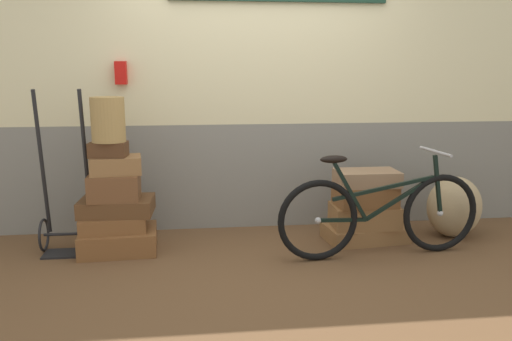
{
  "coord_description": "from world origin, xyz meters",
  "views": [
    {
      "loc": [
        -0.55,
        -4.02,
        1.49
      ],
      "look_at": [
        -0.05,
        0.11,
        0.68
      ],
      "focal_mm": 36.27,
      "sensor_mm": 36.0,
      "label": 1
    }
  ],
  "objects_px": {
    "suitcase_3": "(114,187)",
    "suitcase_7": "(364,216)",
    "suitcase_2": "(117,206)",
    "bicycle": "(380,214)",
    "suitcase_1": "(113,223)",
    "suitcase_8": "(365,195)",
    "suitcase_9": "(367,178)",
    "suitcase_6": "(365,233)",
    "luggage_trolley": "(67,214)",
    "suitcase_4": "(116,165)",
    "suitcase_5": "(108,149)",
    "wicker_basket": "(108,120)",
    "suitcase_0": "(119,240)",
    "burlap_sack": "(454,207)"
  },
  "relations": [
    {
      "from": "suitcase_5",
      "to": "suitcase_6",
      "type": "xyz_separation_m",
      "value": [
        2.17,
        0.03,
        -0.79
      ]
    },
    {
      "from": "suitcase_6",
      "to": "luggage_trolley",
      "type": "xyz_separation_m",
      "value": [
        -2.55,
        0.03,
        0.25
      ]
    },
    {
      "from": "suitcase_3",
      "to": "suitcase_4",
      "type": "bearing_deg",
      "value": 46.53
    },
    {
      "from": "suitcase_5",
      "to": "suitcase_9",
      "type": "height_order",
      "value": "suitcase_5"
    },
    {
      "from": "suitcase_6",
      "to": "burlap_sack",
      "type": "relative_size",
      "value": 1.26
    },
    {
      "from": "suitcase_0",
      "to": "suitcase_8",
      "type": "distance_m",
      "value": 2.13
    },
    {
      "from": "suitcase_1",
      "to": "suitcase_9",
      "type": "height_order",
      "value": "suitcase_9"
    },
    {
      "from": "suitcase_6",
      "to": "suitcase_9",
      "type": "distance_m",
      "value": 0.51
    },
    {
      "from": "suitcase_4",
      "to": "suitcase_8",
      "type": "xyz_separation_m",
      "value": [
        2.1,
        -0.02,
        -0.31
      ]
    },
    {
      "from": "suitcase_4",
      "to": "suitcase_7",
      "type": "relative_size",
      "value": 0.7
    },
    {
      "from": "suitcase_9",
      "to": "luggage_trolley",
      "type": "xyz_separation_m",
      "value": [
        -2.53,
        0.08,
        -0.26
      ]
    },
    {
      "from": "suitcase_7",
      "to": "suitcase_9",
      "type": "distance_m",
      "value": 0.35
    },
    {
      "from": "suitcase_2",
      "to": "bicycle",
      "type": "xyz_separation_m",
      "value": [
        2.12,
        -0.4,
        -0.03
      ]
    },
    {
      "from": "suitcase_1",
      "to": "suitcase_6",
      "type": "bearing_deg",
      "value": -3.47
    },
    {
      "from": "suitcase_9",
      "to": "bicycle",
      "type": "bearing_deg",
      "value": -88.75
    },
    {
      "from": "suitcase_4",
      "to": "wicker_basket",
      "type": "xyz_separation_m",
      "value": [
        -0.04,
        -0.01,
        0.37
      ]
    },
    {
      "from": "suitcase_0",
      "to": "suitcase_6",
      "type": "distance_m",
      "value": 2.13
    },
    {
      "from": "suitcase_7",
      "to": "wicker_basket",
      "type": "distance_m",
      "value": 2.32
    },
    {
      "from": "suitcase_1",
      "to": "suitcase_9",
      "type": "distance_m",
      "value": 2.17
    },
    {
      "from": "suitcase_1",
      "to": "suitcase_7",
      "type": "distance_m",
      "value": 2.15
    },
    {
      "from": "suitcase_8",
      "to": "wicker_basket",
      "type": "relative_size",
      "value": 1.41
    },
    {
      "from": "suitcase_8",
      "to": "bicycle",
      "type": "bearing_deg",
      "value": -91.1
    },
    {
      "from": "suitcase_3",
      "to": "suitcase_6",
      "type": "bearing_deg",
      "value": 0.09
    },
    {
      "from": "suitcase_8",
      "to": "wicker_basket",
      "type": "xyz_separation_m",
      "value": [
        -2.14,
        0.02,
        0.68
      ]
    },
    {
      "from": "suitcase_1",
      "to": "suitcase_4",
      "type": "xyz_separation_m",
      "value": [
        0.04,
        0.02,
        0.48
      ]
    },
    {
      "from": "suitcase_9",
      "to": "suitcase_2",
      "type": "bearing_deg",
      "value": 179.16
    },
    {
      "from": "suitcase_1",
      "to": "suitcase_8",
      "type": "distance_m",
      "value": 2.15
    },
    {
      "from": "suitcase_9",
      "to": "wicker_basket",
      "type": "bearing_deg",
      "value": 179.96
    },
    {
      "from": "suitcase_8",
      "to": "bicycle",
      "type": "distance_m",
      "value": 0.36
    },
    {
      "from": "suitcase_4",
      "to": "suitcase_5",
      "type": "xyz_separation_m",
      "value": [
        -0.05,
        -0.01,
        0.13
      ]
    },
    {
      "from": "suitcase_1",
      "to": "suitcase_2",
      "type": "bearing_deg",
      "value": 48.3
    },
    {
      "from": "wicker_basket",
      "to": "burlap_sack",
      "type": "xyz_separation_m",
      "value": [
        2.99,
        0.03,
        -0.82
      ]
    },
    {
      "from": "suitcase_1",
      "to": "suitcase_7",
      "type": "relative_size",
      "value": 0.92
    },
    {
      "from": "suitcase_0",
      "to": "suitcase_8",
      "type": "xyz_separation_m",
      "value": [
        2.11,
        -0.01,
        0.33
      ]
    },
    {
      "from": "suitcase_0",
      "to": "wicker_basket",
      "type": "relative_size",
      "value": 1.72
    },
    {
      "from": "suitcase_1",
      "to": "suitcase_9",
      "type": "relative_size",
      "value": 1.0
    },
    {
      "from": "suitcase_9",
      "to": "bicycle",
      "type": "relative_size",
      "value": 0.31
    },
    {
      "from": "suitcase_0",
      "to": "suitcase_1",
      "type": "height_order",
      "value": "suitcase_1"
    },
    {
      "from": "wicker_basket",
      "to": "burlap_sack",
      "type": "relative_size",
      "value": 0.65
    },
    {
      "from": "suitcase_3",
      "to": "suitcase_7",
      "type": "relative_size",
      "value": 0.7
    },
    {
      "from": "suitcase_6",
      "to": "suitcase_7",
      "type": "relative_size",
      "value": 1.21
    },
    {
      "from": "suitcase_6",
      "to": "suitcase_8",
      "type": "relative_size",
      "value": 1.37
    },
    {
      "from": "suitcase_0",
      "to": "suitcase_4",
      "type": "bearing_deg",
      "value": 55.79
    },
    {
      "from": "suitcase_5",
      "to": "suitcase_9",
      "type": "distance_m",
      "value": 2.17
    },
    {
      "from": "suitcase_2",
      "to": "suitcase_5",
      "type": "xyz_separation_m",
      "value": [
        -0.04,
        -0.04,
        0.48
      ]
    },
    {
      "from": "wicker_basket",
      "to": "bicycle",
      "type": "xyz_separation_m",
      "value": [
        2.15,
        -0.37,
        -0.75
      ]
    },
    {
      "from": "suitcase_5",
      "to": "suitcase_6",
      "type": "relative_size",
      "value": 0.42
    },
    {
      "from": "suitcase_6",
      "to": "suitcase_8",
      "type": "bearing_deg",
      "value": -130.82
    },
    {
      "from": "suitcase_9",
      "to": "suitcase_4",
      "type": "bearing_deg",
      "value": 179.75
    },
    {
      "from": "suitcase_2",
      "to": "suitcase_4",
      "type": "xyz_separation_m",
      "value": [
        0.01,
        -0.02,
        0.35
      ]
    }
  ]
}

